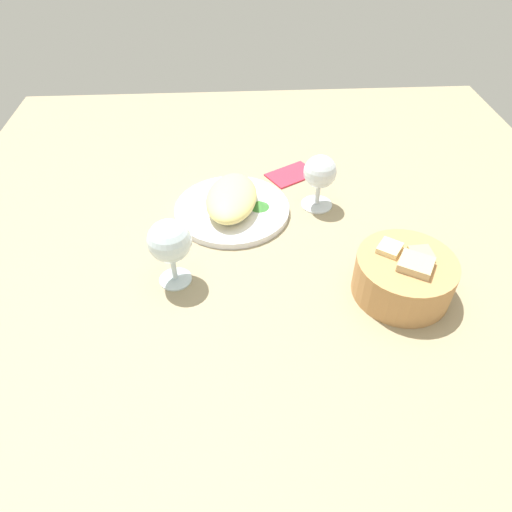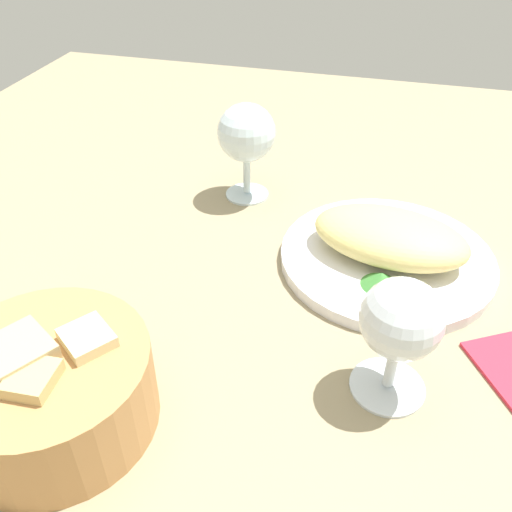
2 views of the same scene
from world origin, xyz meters
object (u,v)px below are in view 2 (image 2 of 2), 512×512
plate (386,259)px  bread_basket (49,387)px  wine_glass_far (400,325)px  wine_glass_near (246,136)px

plate → bread_basket: 38.38cm
plate → wine_glass_far: wine_glass_far is taller
plate → wine_glass_far: bearing=94.8°
plate → wine_glass_far: size_ratio=2.05×
wine_glass_far → bread_basket: bearing=21.7°
bread_basket → wine_glass_far: 28.80cm
wine_glass_near → wine_glass_far: wine_glass_near is taller
plate → wine_glass_far: (-1.54, 18.41, 7.05)cm
wine_glass_near → wine_glass_far: size_ratio=1.10×
wine_glass_near → plate: bearing=151.6°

